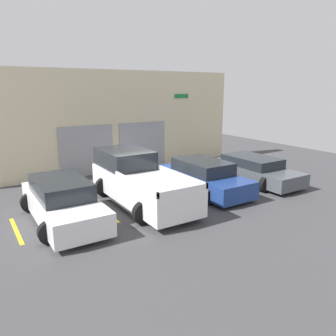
# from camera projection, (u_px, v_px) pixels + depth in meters

# --- Properties ---
(ground_plane) EXTENTS (28.00, 28.00, 0.00)m
(ground_plane) POSITION_uv_depth(u_px,v_px,m) (148.00, 184.00, 14.71)
(ground_plane) COLOR #3D3D3F
(shophouse_building) EXTENTS (13.97, 0.68, 5.09)m
(shophouse_building) POSITION_uv_depth(u_px,v_px,m) (116.00, 122.00, 16.81)
(shophouse_building) COLOR beige
(shophouse_building) RESTS_ON ground
(pickup_truck) EXTENTS (2.40, 5.32, 1.84)m
(pickup_truck) POSITION_uv_depth(u_px,v_px,m) (138.00, 180.00, 12.22)
(pickup_truck) COLOR white
(pickup_truck) RESTS_ON ground
(sedan_white) EXTENTS (2.17, 4.62, 1.39)m
(sedan_white) POSITION_uv_depth(u_px,v_px,m) (62.00, 201.00, 10.54)
(sedan_white) COLOR white
(sedan_white) RESTS_ON ground
(sedan_side) EXTENTS (2.22, 4.64, 1.16)m
(sedan_side) POSITION_uv_depth(u_px,v_px,m) (253.00, 169.00, 15.06)
(sedan_side) COLOR #474C51
(sedan_side) RESTS_ON ground
(van_right) EXTENTS (2.15, 4.40, 1.32)m
(van_right) POSITION_uv_depth(u_px,v_px,m) (203.00, 177.00, 13.55)
(van_right) COLOR navy
(van_right) RESTS_ON ground
(parking_stripe_far_left) EXTENTS (0.12, 2.20, 0.01)m
(parking_stripe_far_left) POSITION_uv_depth(u_px,v_px,m) (16.00, 231.00, 9.92)
(parking_stripe_far_left) COLOR gold
(parking_stripe_far_left) RESTS_ON ground
(parking_stripe_left) EXTENTS (0.12, 2.20, 0.01)m
(parking_stripe_left) POSITION_uv_depth(u_px,v_px,m) (106.00, 212.00, 11.42)
(parking_stripe_left) COLOR gold
(parking_stripe_left) RESTS_ON ground
(parking_stripe_centre) EXTENTS (0.12, 2.20, 0.01)m
(parking_stripe_centre) POSITION_uv_depth(u_px,v_px,m) (175.00, 197.00, 12.92)
(parking_stripe_centre) COLOR gold
(parking_stripe_centre) RESTS_ON ground
(parking_stripe_right) EXTENTS (0.12, 2.20, 0.01)m
(parking_stripe_right) POSITION_uv_depth(u_px,v_px,m) (229.00, 186.00, 14.42)
(parking_stripe_right) COLOR gold
(parking_stripe_right) RESTS_ON ground
(parking_stripe_far_right) EXTENTS (0.12, 2.20, 0.01)m
(parking_stripe_far_right) POSITION_uv_depth(u_px,v_px,m) (274.00, 177.00, 15.92)
(parking_stripe_far_right) COLOR gold
(parking_stripe_far_right) RESTS_ON ground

